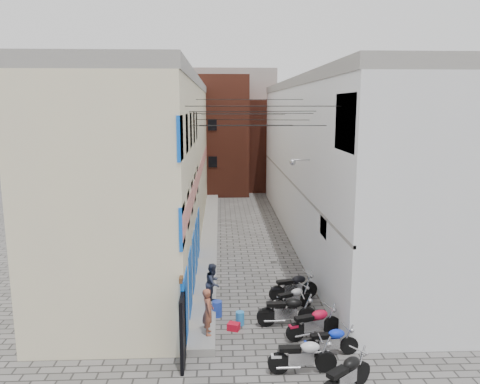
{
  "coord_description": "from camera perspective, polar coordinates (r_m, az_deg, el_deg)",
  "views": [
    {
      "loc": [
        -1.4,
        -13.08,
        7.51
      ],
      "look_at": [
        -0.36,
        11.33,
        3.0
      ],
      "focal_mm": 35.0,
      "sensor_mm": 36.0,
      "label": 1
    }
  ],
  "objects": [
    {
      "name": "ground",
      "position": [
        15.14,
        3.37,
        -19.29
      ],
      "size": [
        90.0,
        90.0,
        0.0
      ],
      "primitive_type": "plane",
      "color": "#5A5855",
      "rests_on": "ground"
    },
    {
      "name": "plinth",
      "position": [
        27.11,
        -3.75,
        -5.37
      ],
      "size": [
        0.9,
        26.0,
        0.25
      ],
      "primitive_type": "cube",
      "color": "gray",
      "rests_on": "ground"
    },
    {
      "name": "building_left",
      "position": [
        26.44,
        -10.24,
        3.75
      ],
      "size": [
        5.1,
        27.0,
        9.0
      ],
      "color": "beige",
      "rests_on": "ground"
    },
    {
      "name": "building_right",
      "position": [
        27.01,
        11.29,
        3.87
      ],
      "size": [
        5.94,
        26.0,
        9.0
      ],
      "color": "silver",
      "rests_on": "ground"
    },
    {
      "name": "building_far_brick_left",
      "position": [
        41.16,
        -3.31,
        6.95
      ],
      "size": [
        6.0,
        6.0,
        10.0
      ],
      "primitive_type": "cube",
      "color": "maroon",
      "rests_on": "ground"
    },
    {
      "name": "building_far_brick_right",
      "position": [
        43.44,
        3.39,
        5.81
      ],
      "size": [
        5.0,
        6.0,
        8.0
      ],
      "primitive_type": "cube",
      "color": "maroon",
      "rests_on": "ground"
    },
    {
      "name": "building_far_concrete",
      "position": [
        47.14,
        -0.76,
        8.02
      ],
      "size": [
        8.0,
        5.0,
        11.0
      ],
      "primitive_type": "cube",
      "color": "gray",
      "rests_on": "ground"
    },
    {
      "name": "far_shopfront",
      "position": [
        38.82,
        -0.35,
        1.11
      ],
      "size": [
        2.0,
        0.3,
        2.4
      ],
      "primitive_type": "cube",
      "color": "black",
      "rests_on": "ground"
    },
    {
      "name": "overhead_wires",
      "position": [
        20.77,
        1.43,
        9.39
      ],
      "size": [
        5.8,
        13.02,
        1.32
      ],
      "color": "black",
      "rests_on": "ground"
    },
    {
      "name": "motorcycle_a",
      "position": [
        13.46,
        12.83,
        -20.77
      ],
      "size": [
        1.99,
        1.76,
        1.17
      ],
      "primitive_type": null,
      "rotation": [
        0.0,
        0.0,
        -0.9
      ],
      "color": "black",
      "rests_on": "ground"
    },
    {
      "name": "motorcycle_b",
      "position": [
        14.15,
        7.62,
        -19.0
      ],
      "size": [
        1.99,
        0.65,
        1.15
      ],
      "primitive_type": null,
      "rotation": [
        0.0,
        0.0,
        -1.56
      ],
      "color": "#B6B7BB",
      "rests_on": "ground"
    },
    {
      "name": "motorcycle_c",
      "position": [
        15.12,
        10.95,
        -17.29
      ],
      "size": [
        1.84,
        0.77,
        1.03
      ],
      "primitive_type": null,
      "rotation": [
        0.0,
        0.0,
        -1.45
      ],
      "color": "#0D2CCE",
      "rests_on": "ground"
    },
    {
      "name": "motorcycle_d",
      "position": [
        16.02,
        9.0,
        -15.33
      ],
      "size": [
        2.08,
        1.21,
        1.15
      ],
      "primitive_type": null,
      "rotation": [
        0.0,
        0.0,
        -1.25
      ],
      "color": "#B10C2B",
      "rests_on": "ground"
    },
    {
      "name": "motorcycle_e",
      "position": [
        16.68,
        5.75,
        -14.04
      ],
      "size": [
        2.1,
        0.67,
        1.21
      ],
      "primitive_type": null,
      "rotation": [
        0.0,
        0.0,
        -1.57
      ],
      "color": "black",
      "rests_on": "ground"
    },
    {
      "name": "motorcycle_f",
      "position": [
        17.9,
        6.44,
        -12.66
      ],
      "size": [
        1.81,
        1.22,
        1.01
      ],
      "primitive_type": null,
      "rotation": [
        0.0,
        0.0,
        -1.14
      ],
      "color": "#99989D",
      "rests_on": "ground"
    },
    {
      "name": "motorcycle_g",
      "position": [
        18.8,
        6.55,
        -11.23
      ],
      "size": [
        2.11,
        1.14,
        1.17
      ],
      "primitive_type": null,
      "rotation": [
        0.0,
        0.0,
        -1.31
      ],
      "color": "black",
      "rests_on": "ground"
    },
    {
      "name": "person_a",
      "position": [
        15.51,
        -3.93,
        -14.32
      ],
      "size": [
        0.43,
        0.6,
        1.53
      ],
      "primitive_type": "imported",
      "rotation": [
        0.0,
        0.0,
        1.68
      ],
      "color": "#A0543A",
      "rests_on": "plinth"
    },
    {
      "name": "person_b",
      "position": [
        17.8,
        -3.31,
        -11.01
      ],
      "size": [
        0.8,
        0.89,
        1.5
      ],
      "primitive_type": "imported",
      "rotation": [
        0.0,
        0.0,
        1.18
      ],
      "color": "#2D3244",
      "rests_on": "plinth"
    },
    {
      "name": "water_jug_near",
      "position": [
        16.84,
        -0.01,
        -15.13
      ],
      "size": [
        0.36,
        0.36,
        0.47
      ],
      "primitive_type": "cylinder",
      "rotation": [
        0.0,
        0.0,
        0.22
      ],
      "color": "#2983D0",
      "rests_on": "ground"
    },
    {
      "name": "water_jug_far",
      "position": [
        17.44,
        -2.81,
        -14.03
      ],
      "size": [
        0.47,
        0.47,
        0.57
      ],
      "primitive_type": "cylinder",
      "rotation": [
        0.0,
        0.0,
        -0.38
      ],
      "color": "#233FB2",
      "rests_on": "ground"
    },
    {
      "name": "red_crate",
      "position": [
        16.53,
        -0.79,
        -16.08
      ],
      "size": [
        0.47,
        0.42,
        0.24
      ],
      "primitive_type": "cube",
      "rotation": [
        0.0,
        0.0,
        -0.38
      ],
      "color": "red",
      "rests_on": "ground"
    }
  ]
}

